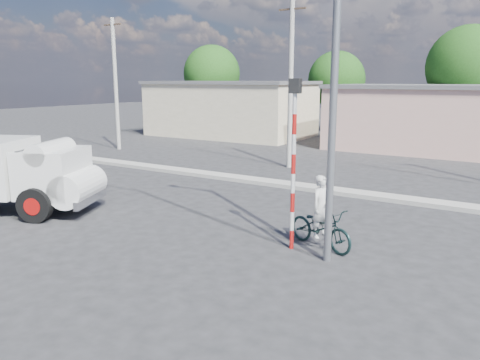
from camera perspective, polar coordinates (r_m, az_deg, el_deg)
The scene contains 9 objects.
ground_plane at distance 12.94m, azimuth -9.70°, elevation -7.59°, with size 120.00×120.00×0.00m, color #272629.
median at distance 19.38m, azimuth 6.10°, elevation -0.61°, with size 40.00×0.80×0.16m, color #99968E.
truck at distance 17.23m, azimuth -26.52°, elevation 0.90°, with size 6.27×4.34×2.44m.
bicycle at distance 12.45m, azimuth 9.79°, elevation -5.75°, with size 0.72×2.07×1.09m, color black.
cyclist at distance 12.37m, azimuth 9.84°, elevation -4.55°, with size 0.60×0.39×1.63m, color silver.
traffic_pole at distance 11.80m, azimuth 6.57°, elevation 3.60°, with size 0.28×0.18×4.36m.
streetlight at distance 11.04m, azimuth 10.75°, elevation 15.22°, with size 2.34×0.22×9.00m.
building_row at distance 31.93m, azimuth 19.14°, elevation 7.52°, with size 37.80×7.30×4.44m.
utility_poles at distance 21.63m, azimuth 19.04°, elevation 10.79°, with size 35.40×0.24×8.00m.
Camera 1 is at (8.17, -9.06, 4.32)m, focal length 35.00 mm.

